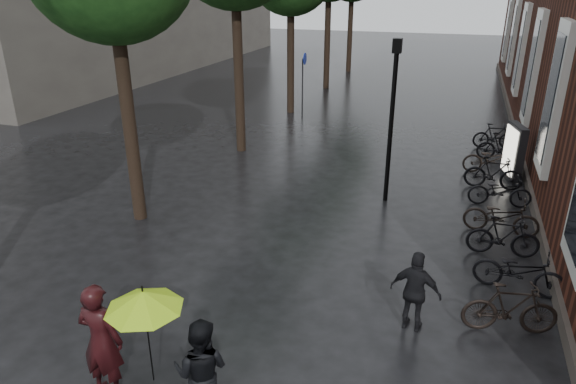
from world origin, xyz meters
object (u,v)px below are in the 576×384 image
at_px(person_black, 201,372).
at_px(parked_bicycles, 500,193).
at_px(ad_lightbox, 514,153).
at_px(person_burgundy, 101,340).
at_px(pedestrian_walking, 416,292).
at_px(lamp_post, 392,107).

distance_m(person_black, parked_bicycles, 9.72).
height_order(parked_bicycles, ad_lightbox, ad_lightbox).
distance_m(person_burgundy, person_black, 1.57).
xyz_separation_m(pedestrian_walking, parked_bicycles, (1.62, 5.85, -0.29)).
relative_size(person_burgundy, ad_lightbox, 1.07).
bearing_deg(pedestrian_walking, ad_lightbox, -94.36).
relative_size(person_black, lamp_post, 0.37).
distance_m(pedestrian_walking, ad_lightbox, 8.55).
height_order(person_black, pedestrian_walking, person_black).
bearing_deg(person_burgundy, person_black, 177.93).
bearing_deg(person_black, parked_bicycles, -124.70).
bearing_deg(person_burgundy, pedestrian_walking, -146.23).
distance_m(person_burgundy, parked_bicycles, 10.48).
bearing_deg(pedestrian_walking, person_black, 59.03).
relative_size(pedestrian_walking, lamp_post, 0.35).
distance_m(person_burgundy, ad_lightbox, 12.80).
bearing_deg(person_black, ad_lightbox, -121.54).
xyz_separation_m(parked_bicycles, ad_lightbox, (0.41, 2.45, 0.40)).
bearing_deg(ad_lightbox, lamp_post, -154.67).
distance_m(ad_lightbox, lamp_post, 4.69).
relative_size(person_black, pedestrian_walking, 1.08).
height_order(person_burgundy, ad_lightbox, person_burgundy).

